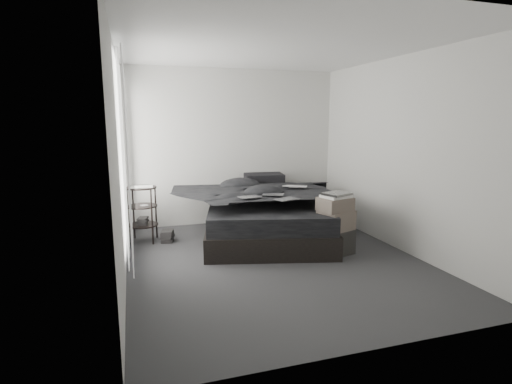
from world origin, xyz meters
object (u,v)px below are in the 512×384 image
object	(u,v)px
bed	(266,227)
laptop	(294,182)
box_lower	(334,241)
side_stand	(142,215)

from	to	relation	value
bed	laptop	world-z (taller)	laptop
box_lower	laptop	bearing A→B (deg)	101.62
bed	box_lower	bearing A→B (deg)	-43.75
laptop	side_stand	bearing A→B (deg)	-157.78
bed	laptop	bearing A→B (deg)	7.50
bed	side_stand	size ratio (longest dim) A/B	2.86
bed	box_lower	distance (m)	1.17
bed	laptop	distance (m)	0.81
laptop	box_lower	size ratio (longest dim) A/B	0.82
side_stand	box_lower	bearing A→B (deg)	-28.93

